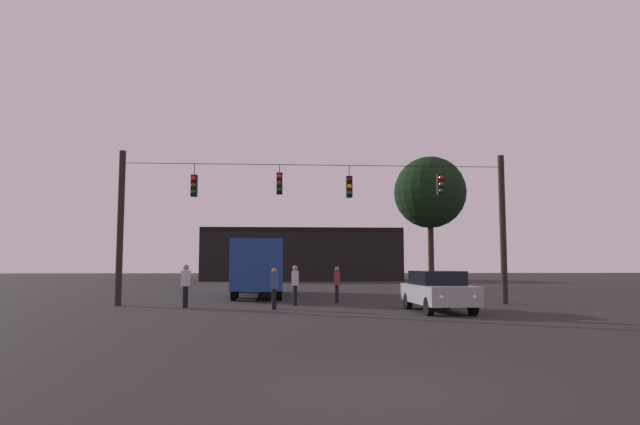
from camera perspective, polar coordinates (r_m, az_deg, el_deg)
name	(u,v)px	position (r m, az deg, el deg)	size (l,w,h in m)	color
ground_plane	(308,295)	(32.44, -1.21, -8.43)	(168.00, 168.00, 0.00)	black
overhead_signal_span	(316,216)	(24.87, -0.41, -0.32)	(17.29, 0.44, 6.74)	black
city_bus	(258,263)	(32.12, -6.29, -5.10)	(2.82, 11.06, 3.00)	navy
car_near_right	(438,290)	(21.59, 11.90, -7.76)	(1.95, 4.39, 1.52)	#99999E
pedestrian_crossing_left	(337,282)	(26.17, 1.73, -7.12)	(0.26, 0.37, 1.66)	black
pedestrian_crossing_center	(295,283)	(24.41, -2.55, -7.14)	(0.32, 0.41, 1.72)	black
pedestrian_crossing_right	(274,286)	(22.36, -4.68, -7.47)	(0.33, 0.41, 1.62)	black
pedestrian_near_bus	(186,283)	(23.82, -13.51, -6.99)	(0.35, 0.42, 1.76)	black
corner_building	(301,255)	(64.58, -1.93, -4.34)	(21.72, 10.34, 5.72)	black
tree_left_silhouette	(430,193)	(41.39, 11.13, 2.00)	(5.19, 5.19, 9.58)	#2D2116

